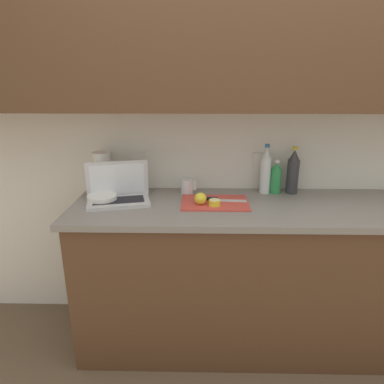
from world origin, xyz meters
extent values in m
plane|color=brown|center=(0.00, 0.00, 0.00)|extent=(12.00, 12.00, 0.00)
cube|color=white|center=(0.00, 0.34, 1.30)|extent=(5.20, 0.06, 2.60)
cube|color=white|center=(-0.69, 0.31, 1.09)|extent=(0.09, 0.01, 0.12)
cube|color=white|center=(0.09, 0.31, 1.09)|extent=(0.09, 0.01, 0.12)
cube|color=brown|center=(0.00, 0.15, 1.77)|extent=(4.42, 0.32, 0.70)
cube|color=brown|center=(0.00, 0.00, 0.44)|extent=(1.98, 0.58, 0.88)
cube|color=gray|center=(0.00, 0.00, 0.89)|extent=(2.04, 0.62, 0.03)
cube|color=#9EA3A8|center=(0.72, 0.03, 0.83)|extent=(0.47, 0.40, 0.16)
cube|color=silver|center=(-0.75, 0.01, 0.92)|extent=(0.39, 0.29, 0.02)
cube|color=black|center=(-0.75, 0.01, 0.93)|extent=(0.31, 0.18, 0.00)
cube|color=silver|center=(-0.78, 0.11, 1.03)|extent=(0.35, 0.09, 0.21)
cube|color=white|center=(-0.77, 0.10, 1.03)|extent=(0.31, 0.08, 0.18)
cube|color=#D1473D|center=(-0.20, 0.03, 0.92)|extent=(0.38, 0.27, 0.01)
cube|color=silver|center=(-0.10, 0.04, 0.92)|extent=(0.17, 0.05, 0.00)
cylinder|color=black|center=(-0.24, 0.05, 0.93)|extent=(0.11, 0.03, 0.02)
cylinder|color=yellow|center=(-0.20, -0.03, 0.94)|extent=(0.07, 0.07, 0.03)
cylinder|color=#F4EAA3|center=(-0.20, -0.03, 0.95)|extent=(0.06, 0.06, 0.00)
sphere|color=yellow|center=(-0.28, -0.01, 0.95)|extent=(0.07, 0.07, 0.07)
cylinder|color=#333338|center=(0.29, 0.23, 1.02)|extent=(0.07, 0.07, 0.21)
cone|color=#333338|center=(0.29, 0.23, 1.16)|extent=(0.07, 0.07, 0.06)
cylinder|color=gold|center=(0.29, 0.23, 1.20)|extent=(0.03, 0.03, 0.02)
cylinder|color=#2D934C|center=(0.19, 0.23, 0.99)|extent=(0.07, 0.07, 0.15)
cone|color=#2D934C|center=(0.19, 0.23, 1.09)|extent=(0.06, 0.06, 0.04)
cylinder|color=white|center=(0.19, 0.23, 1.12)|extent=(0.03, 0.03, 0.02)
cylinder|color=silver|center=(0.12, 0.23, 1.02)|extent=(0.06, 0.06, 0.22)
cone|color=silver|center=(0.12, 0.23, 1.17)|extent=(0.06, 0.06, 0.07)
cylinder|color=#3366B2|center=(0.12, 0.23, 1.21)|extent=(0.03, 0.03, 0.02)
cylinder|color=silver|center=(-0.37, 0.20, 0.96)|extent=(0.08, 0.08, 0.09)
cube|color=silver|center=(-0.32, 0.20, 0.96)|extent=(0.02, 0.01, 0.05)
cylinder|color=white|center=(-0.85, 0.02, 0.94)|extent=(0.17, 0.17, 0.05)
cylinder|color=white|center=(-0.89, 0.23, 1.04)|extent=(0.11, 0.11, 0.25)
camera|label=1|loc=(-0.29, -1.83, 1.58)|focal=32.00mm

